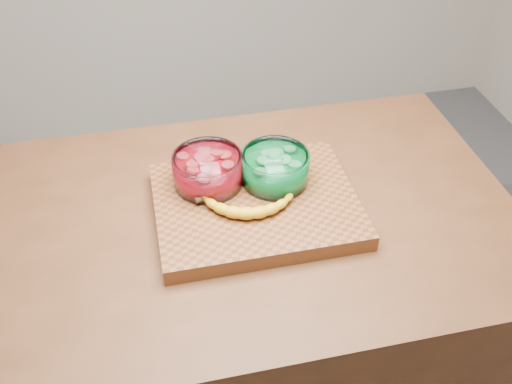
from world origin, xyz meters
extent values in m
cube|color=#512E18|center=(0.00, 0.00, 0.45)|extent=(1.20, 0.80, 0.90)
cube|color=brown|center=(0.00, 0.00, 0.92)|extent=(0.45, 0.35, 0.04)
cylinder|color=white|center=(-0.09, 0.08, 0.98)|extent=(0.16, 0.16, 0.07)
cylinder|color=red|center=(-0.09, 0.08, 0.97)|extent=(0.14, 0.14, 0.04)
cylinder|color=#FF505C|center=(-0.09, 0.08, 1.00)|extent=(0.13, 0.13, 0.02)
cylinder|color=white|center=(0.06, 0.06, 0.98)|extent=(0.16, 0.16, 0.07)
cylinder|color=#08973B|center=(0.06, 0.06, 0.97)|extent=(0.13, 0.13, 0.04)
cylinder|color=#6EEA8E|center=(0.06, 0.06, 1.00)|extent=(0.13, 0.13, 0.02)
camera|label=1|loc=(-0.21, -0.93, 1.79)|focal=40.00mm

